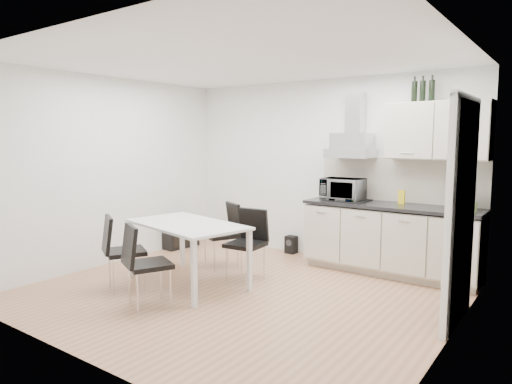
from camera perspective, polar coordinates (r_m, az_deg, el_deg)
ground at (r=5.36m, az=-2.11°, el=-12.43°), size 4.50×4.50×0.00m
wall_back at (r=6.77m, az=8.24°, el=2.77°), size 4.50×0.10×2.60m
wall_front at (r=3.72m, az=-21.37°, el=-0.81°), size 4.50×0.10×2.60m
wall_left at (r=6.70m, az=-17.61°, el=2.48°), size 0.10×4.00×2.60m
wall_right at (r=4.12m, az=23.44°, el=-0.21°), size 0.10×4.00×2.60m
ceiling at (r=5.13m, az=-2.24°, el=16.16°), size 4.50×4.50×0.00m
doorway at (r=4.69m, az=24.24°, el=-2.54°), size 0.08×1.04×2.10m
kitchenette at (r=6.12m, az=16.91°, el=-2.29°), size 2.22×0.64×2.52m
dining_table at (r=5.54m, az=-8.64°, el=-4.61°), size 1.66×1.17×0.75m
chair_far_left at (r=6.25m, az=-4.38°, el=-5.48°), size 0.62×0.65×0.88m
chair_far_right at (r=5.68m, az=-1.33°, el=-6.69°), size 0.48×0.53×0.88m
chair_near_left at (r=5.54m, az=-15.96°, el=-7.30°), size 0.63×0.65×0.88m
chair_near_right at (r=4.94m, az=-13.20°, el=-8.95°), size 0.61×0.64×0.88m
guitar_amp at (r=7.50m, az=-9.40°, el=-5.01°), size 0.31×0.61×0.49m
floor_speaker at (r=7.08m, az=4.42°, el=-6.57°), size 0.17×0.15×0.27m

